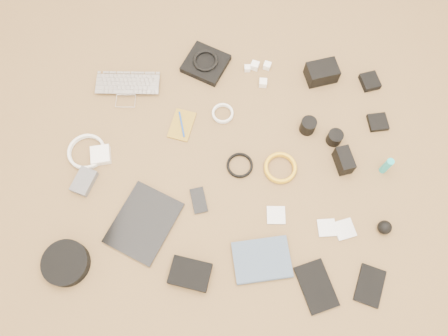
# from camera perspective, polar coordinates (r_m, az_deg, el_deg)

# --- Properties ---
(laptop) EXTENTS (0.29, 0.22, 0.02)m
(laptop) POSITION_cam_1_polar(r_m,az_deg,el_deg) (2.00, -12.53, 9.70)
(laptop) COLOR #B4B4B8
(laptop) RESTS_ON ground
(headphone_pouch) EXTENTS (0.23, 0.22, 0.03)m
(headphone_pouch) POSITION_cam_1_polar(r_m,az_deg,el_deg) (2.03, -2.40, 13.47)
(headphone_pouch) COLOR black
(headphone_pouch) RESTS_ON ground
(headphones) EXTENTS (0.15, 0.15, 0.01)m
(headphones) POSITION_cam_1_polar(r_m,az_deg,el_deg) (2.01, -2.43, 13.83)
(headphones) COLOR black
(headphones) RESTS_ON headphone_pouch
(charger_a) EXTENTS (0.04, 0.04, 0.03)m
(charger_a) POSITION_cam_1_polar(r_m,az_deg,el_deg) (2.03, 4.05, 13.20)
(charger_a) COLOR white
(charger_a) RESTS_ON ground
(charger_b) EXTENTS (0.03, 0.03, 0.02)m
(charger_b) POSITION_cam_1_polar(r_m,az_deg,el_deg) (2.02, 3.07, 12.88)
(charger_b) COLOR white
(charger_b) RESTS_ON ground
(charger_c) EXTENTS (0.04, 0.04, 0.03)m
(charger_c) POSITION_cam_1_polar(r_m,az_deg,el_deg) (2.03, 5.65, 13.15)
(charger_c) COLOR white
(charger_c) RESTS_ON ground
(charger_d) EXTENTS (0.03, 0.03, 0.03)m
(charger_d) POSITION_cam_1_polar(r_m,az_deg,el_deg) (1.98, 5.12, 11.01)
(charger_d) COLOR white
(charger_d) RESTS_ON ground
(dslr_camera) EXTENTS (0.16, 0.13, 0.08)m
(dslr_camera) POSITION_cam_1_polar(r_m,az_deg,el_deg) (2.02, 12.65, 12.06)
(dslr_camera) COLOR black
(dslr_camera) RESTS_ON ground
(lens_pouch) EXTENTS (0.10, 0.10, 0.03)m
(lens_pouch) POSITION_cam_1_polar(r_m,az_deg,el_deg) (2.08, 18.51, 10.67)
(lens_pouch) COLOR black
(lens_pouch) RESTS_ON ground
(notebook_olive) EXTENTS (0.11, 0.16, 0.01)m
(notebook_olive) POSITION_cam_1_polar(r_m,az_deg,el_deg) (1.90, -5.53, 5.62)
(notebook_olive) COLOR olive
(notebook_olive) RESTS_ON ground
(pen_blue) EXTENTS (0.04, 0.12, 0.01)m
(pen_blue) POSITION_cam_1_polar(r_m,az_deg,el_deg) (1.89, -5.55, 5.72)
(pen_blue) COLOR #1543B1
(pen_blue) RESTS_ON notebook_olive
(cable_white_a) EXTENTS (0.12, 0.12, 0.01)m
(cable_white_a) POSITION_cam_1_polar(r_m,az_deg,el_deg) (1.91, -0.17, 7.07)
(cable_white_a) COLOR white
(cable_white_a) RESTS_ON ground
(lens_a) EXTENTS (0.08, 0.08, 0.07)m
(lens_a) POSITION_cam_1_polar(r_m,az_deg,el_deg) (1.89, 10.91, 5.44)
(lens_a) COLOR black
(lens_a) RESTS_ON ground
(lens_b) EXTENTS (0.07, 0.07, 0.06)m
(lens_b) POSITION_cam_1_polar(r_m,az_deg,el_deg) (1.89, 14.25, 3.87)
(lens_b) COLOR black
(lens_b) RESTS_ON ground
(card_reader) EXTENTS (0.09, 0.09, 0.02)m
(card_reader) POSITION_cam_1_polar(r_m,az_deg,el_deg) (2.00, 19.45, 5.66)
(card_reader) COLOR black
(card_reader) RESTS_ON ground
(power_brick) EXTENTS (0.09, 0.09, 0.03)m
(power_brick) POSITION_cam_1_polar(r_m,az_deg,el_deg) (1.89, -15.80, 1.63)
(power_brick) COLOR white
(power_brick) RESTS_ON ground
(cable_white_b) EXTENTS (0.17, 0.17, 0.01)m
(cable_white_b) POSITION_cam_1_polar(r_m,az_deg,el_deg) (1.92, -17.44, 1.96)
(cable_white_b) COLOR white
(cable_white_b) RESTS_ON ground
(cable_black) EXTENTS (0.12, 0.12, 0.01)m
(cable_black) POSITION_cam_1_polar(r_m,az_deg,el_deg) (1.81, 2.07, 0.30)
(cable_black) COLOR black
(cable_black) RESTS_ON ground
(cable_yellow) EXTENTS (0.16, 0.16, 0.02)m
(cable_yellow) POSITION_cam_1_polar(r_m,az_deg,el_deg) (1.82, 7.33, -0.06)
(cable_yellow) COLOR gold
(cable_yellow) RESTS_ON ground
(flash) EXTENTS (0.09, 0.11, 0.08)m
(flash) POSITION_cam_1_polar(r_m,az_deg,el_deg) (1.85, 15.38, 0.95)
(flash) COLOR black
(flash) RESTS_ON ground
(lens_cleaner) EXTENTS (0.04, 0.04, 0.10)m
(lens_cleaner) POSITION_cam_1_polar(r_m,az_deg,el_deg) (1.88, 20.46, 0.27)
(lens_cleaner) COLOR #1BACB2
(lens_cleaner) RESTS_ON ground
(battery_charger) EXTENTS (0.10, 0.13, 0.03)m
(battery_charger) POSITION_cam_1_polar(r_m,az_deg,el_deg) (1.87, -17.81, -1.68)
(battery_charger) COLOR #55555A
(battery_charger) RESTS_ON ground
(tablet) EXTENTS (0.31, 0.34, 0.01)m
(tablet) POSITION_cam_1_polar(r_m,az_deg,el_deg) (1.77, -10.43, -7.05)
(tablet) COLOR black
(tablet) RESTS_ON ground
(phone) EXTENTS (0.09, 0.12, 0.01)m
(phone) POSITION_cam_1_polar(r_m,az_deg,el_deg) (1.77, -3.31, -4.24)
(phone) COLOR black
(phone) RESTS_ON ground
(filter_case_left) EXTENTS (0.08, 0.08, 0.01)m
(filter_case_left) POSITION_cam_1_polar(r_m,az_deg,el_deg) (1.76, 6.80, -6.14)
(filter_case_left) COLOR silver
(filter_case_left) RESTS_ON ground
(filter_case_mid) EXTENTS (0.08, 0.08, 0.01)m
(filter_case_mid) POSITION_cam_1_polar(r_m,az_deg,el_deg) (1.78, 13.26, -7.61)
(filter_case_mid) COLOR silver
(filter_case_mid) RESTS_ON ground
(filter_case_right) EXTENTS (0.10, 0.10, 0.01)m
(filter_case_right) POSITION_cam_1_polar(r_m,az_deg,el_deg) (1.80, 15.46, -7.72)
(filter_case_right) COLOR silver
(filter_case_right) RESTS_ON ground
(air_blower) EXTENTS (0.07, 0.07, 0.05)m
(air_blower) POSITION_cam_1_polar(r_m,az_deg,el_deg) (1.82, 20.24, -7.28)
(air_blower) COLOR black
(air_blower) RESTS_ON ground
(headphone_case) EXTENTS (0.18, 0.18, 0.05)m
(headphone_case) POSITION_cam_1_polar(r_m,az_deg,el_deg) (1.80, -19.95, -11.59)
(headphone_case) COLOR black
(headphone_case) RESTS_ON ground
(drive_case) EXTENTS (0.16, 0.13, 0.04)m
(drive_case) POSITION_cam_1_polar(r_m,az_deg,el_deg) (1.70, -4.45, -13.60)
(drive_case) COLOR black
(drive_case) RESTS_ON ground
(paperback) EXTENTS (0.25, 0.20, 0.02)m
(paperback) POSITION_cam_1_polar(r_m,az_deg,el_deg) (1.70, 5.43, -14.52)
(paperback) COLOR #3D4F68
(paperback) RESTS_ON ground
(notebook_black_a) EXTENTS (0.18, 0.21, 0.01)m
(notebook_black_a) POSITION_cam_1_polar(r_m,az_deg,el_deg) (1.74, 11.97, -14.88)
(notebook_black_a) COLOR black
(notebook_black_a) RESTS_ON ground
(notebook_black_b) EXTENTS (0.13, 0.16, 0.01)m
(notebook_black_b) POSITION_cam_1_polar(r_m,az_deg,el_deg) (1.79, 18.51, -14.36)
(notebook_black_b) COLOR black
(notebook_black_b) RESTS_ON ground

